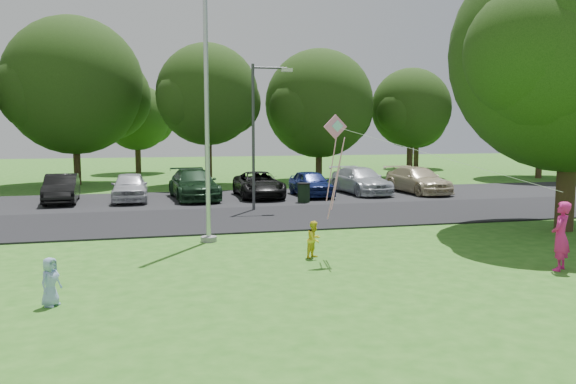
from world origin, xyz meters
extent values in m
plane|color=#2E6D1C|center=(0.00, 0.00, 0.00)|extent=(120.00, 120.00, 0.00)
cube|color=black|center=(0.00, 9.00, 0.03)|extent=(60.00, 6.00, 0.06)
cube|color=black|center=(0.00, 15.50, 0.03)|extent=(42.00, 7.00, 0.06)
cylinder|color=#B7BABF|center=(-3.50, 5.00, 5.00)|extent=(0.14, 0.14, 10.00)
cylinder|color=gray|center=(-3.50, 5.00, 0.08)|extent=(0.50, 0.50, 0.16)
cylinder|color=#3F3F44|center=(-0.92, 11.14, 3.10)|extent=(0.12, 0.12, 6.19)
cylinder|color=#3F3F44|center=(-0.20, 11.11, 6.04)|extent=(1.45, 0.14, 0.09)
cube|color=silver|center=(0.52, 11.08, 5.97)|extent=(0.47, 0.24, 0.14)
cylinder|color=black|center=(1.82, 13.00, 0.46)|extent=(0.57, 0.57, 0.92)
cylinder|color=black|center=(1.82, 13.00, 0.94)|extent=(0.61, 0.61, 0.05)
cylinder|color=#332316|center=(8.61, 3.95, 1.61)|extent=(0.62, 0.62, 3.23)
sphere|color=black|center=(8.61, 3.95, 6.05)|extent=(8.08, 8.08, 8.08)
sphere|color=black|center=(7.00, 2.94, 5.65)|extent=(4.85, 4.85, 4.85)
sphere|color=black|center=(6.31, 2.95, 5.83)|extent=(4.20, 4.20, 4.20)
cylinder|color=#332316|center=(-9.60, 25.24, 1.60)|extent=(0.44, 0.44, 3.19)
sphere|color=black|center=(-9.60, 25.24, 6.17)|extent=(8.50, 8.50, 8.50)
sphere|color=black|center=(-7.68, 26.09, 5.53)|extent=(5.53, 5.53, 5.53)
sphere|color=black|center=(-11.30, 24.17, 5.74)|extent=(5.10, 5.10, 5.10)
cylinder|color=#332316|center=(-1.58, 22.90, 1.71)|extent=(0.44, 0.44, 3.43)
sphere|color=black|center=(-1.58, 22.90, 5.62)|extent=(6.27, 6.27, 6.27)
sphere|color=black|center=(-0.17, 23.53, 5.15)|extent=(4.07, 4.07, 4.07)
sphere|color=black|center=(-2.84, 22.12, 5.31)|extent=(3.76, 3.76, 3.76)
cylinder|color=#332316|center=(6.03, 24.17, 1.33)|extent=(0.44, 0.44, 2.66)
sphere|color=black|center=(6.03, 24.17, 5.20)|extent=(7.27, 7.27, 7.27)
sphere|color=black|center=(7.66, 24.89, 4.66)|extent=(4.72, 4.72, 4.72)
sphere|color=black|center=(4.57, 23.26, 4.84)|extent=(4.36, 4.36, 4.36)
cylinder|color=#332316|center=(13.12, 24.89, 1.51)|extent=(0.44, 0.44, 3.02)
sphere|color=black|center=(13.12, 24.89, 5.00)|extent=(5.67, 5.67, 5.67)
sphere|color=black|center=(14.39, 25.46, 4.58)|extent=(3.68, 3.68, 3.68)
sphere|color=black|center=(11.98, 24.18, 4.72)|extent=(3.40, 3.40, 3.40)
cylinder|color=#332316|center=(21.92, 22.25, 1.71)|extent=(0.44, 0.44, 3.42)
sphere|color=black|center=(21.92, 22.25, 6.49)|extent=(8.77, 8.77, 8.77)
sphere|color=black|center=(23.89, 23.13, 5.84)|extent=(5.70, 5.70, 5.70)
sphere|color=black|center=(20.17, 21.15, 6.06)|extent=(5.26, 5.26, 5.26)
cylinder|color=#332316|center=(-6.00, 34.00, 1.30)|extent=(0.44, 0.44, 2.60)
sphere|color=black|center=(-6.00, 34.00, 4.42)|extent=(5.20, 5.20, 5.20)
sphere|color=black|center=(-4.83, 34.52, 4.03)|extent=(3.38, 3.38, 3.38)
sphere|color=black|center=(-7.04, 33.35, 4.16)|extent=(3.12, 3.12, 3.12)
cylinder|color=#332316|center=(18.00, 33.50, 1.30)|extent=(0.44, 0.44, 2.60)
sphere|color=black|center=(18.00, 33.50, 4.42)|extent=(5.20, 5.20, 5.20)
sphere|color=black|center=(19.17, 34.02, 4.03)|extent=(3.38, 3.38, 3.38)
sphere|color=black|center=(16.96, 32.85, 4.16)|extent=(3.12, 3.12, 3.12)
imported|color=black|center=(-9.22, 15.59, 0.73)|extent=(1.61, 4.11, 1.33)
imported|color=silver|center=(-6.14, 15.43, 0.75)|extent=(1.63, 4.04, 1.38)
imported|color=black|center=(-3.10, 15.49, 0.79)|extent=(2.44, 5.18, 1.46)
imported|color=black|center=(0.14, 15.47, 0.70)|extent=(2.18, 4.65, 1.29)
imported|color=navy|center=(2.83, 15.20, 0.72)|extent=(1.72, 3.93, 1.32)
imported|color=#B2B7BF|center=(5.75, 15.73, 0.76)|extent=(2.37, 4.96, 1.39)
imported|color=#C6B793|center=(8.86, 15.25, 0.75)|extent=(2.35, 4.93, 1.39)
imported|color=#DB1D7D|center=(4.55, -0.71, 0.86)|extent=(0.75, 0.71, 1.72)
imported|color=yellow|center=(-0.95, 2.08, 0.51)|extent=(0.62, 0.61, 1.01)
imported|color=#94ACE3|center=(-7.21, -0.68, 0.49)|extent=(0.53, 0.57, 0.98)
cube|color=pink|center=(-0.46, 1.83, 3.55)|extent=(0.65, 0.07, 0.65)
cube|color=#8CC6E5|center=(-0.41, 1.80, 3.57)|extent=(0.31, 0.04, 0.31)
cylinder|color=white|center=(2.04, 0.56, 2.75)|extent=(5.02, 2.55, 1.61)
cylinder|color=pink|center=(-0.56, 1.83, 2.42)|extent=(0.21, 0.27, 1.73)
cylinder|color=pink|center=(-0.36, 1.88, 2.29)|extent=(0.24, 0.45, 1.97)
cylinder|color=pink|center=(-0.46, 1.75, 2.15)|extent=(0.26, 0.66, 2.20)
camera|label=1|loc=(-5.29, -12.27, 3.48)|focal=35.00mm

